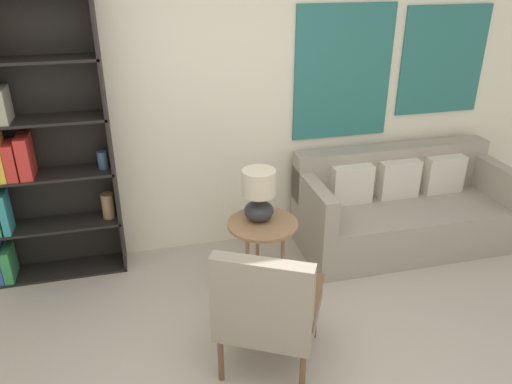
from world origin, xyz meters
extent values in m
cube|color=silver|center=(0.00, 2.03, 1.35)|extent=(6.40, 0.06, 2.70)
cube|color=#286B66|center=(1.10, 1.99, 1.47)|extent=(0.86, 0.02, 1.11)
cube|color=#286B66|center=(2.03, 1.99, 1.53)|extent=(0.80, 0.02, 0.92)
cube|color=black|center=(-0.84, 1.85, 1.08)|extent=(0.02, 0.30, 2.15)
cube|color=black|center=(-1.38, 1.85, 0.01)|extent=(1.10, 0.30, 0.02)
cube|color=black|center=(-1.38, 2.00, 1.08)|extent=(1.10, 0.01, 2.15)
cube|color=black|center=(-1.38, 1.85, 0.44)|extent=(1.10, 0.30, 0.02)
cube|color=#2D56A8|center=(-1.78, 1.82, 0.18)|extent=(0.04, 0.22, 0.31)
cube|color=#338C4C|center=(-1.72, 1.83, 0.16)|extent=(0.07, 0.24, 0.27)
cube|color=black|center=(-1.38, 1.85, 0.86)|extent=(1.10, 0.30, 0.02)
cube|color=teal|center=(-1.65, 1.80, 0.61)|extent=(0.05, 0.19, 0.32)
cylinder|color=#8C6B4C|center=(-0.92, 1.85, 0.55)|extent=(0.10, 0.10, 0.21)
cube|color=black|center=(-1.38, 1.85, 1.29)|extent=(1.10, 0.30, 0.02)
cube|color=gold|center=(-1.60, 1.80, 1.05)|extent=(0.05, 0.19, 0.35)
cube|color=red|center=(-1.54, 1.83, 1.01)|extent=(0.07, 0.23, 0.28)
cube|color=red|center=(-1.44, 1.83, 1.03)|extent=(0.09, 0.25, 0.31)
cylinder|color=#334C6B|center=(-0.91, 1.85, 0.94)|extent=(0.08, 0.08, 0.14)
cube|color=black|center=(-1.38, 1.85, 1.72)|extent=(1.10, 0.30, 0.02)
cube|color=gray|center=(-1.51, 1.83, 1.42)|extent=(0.06, 0.24, 0.24)
cylinder|color=brown|center=(0.39, 0.59, 0.16)|extent=(0.04, 0.04, 0.32)
cylinder|color=brown|center=(-0.04, 0.82, 0.16)|extent=(0.04, 0.04, 0.32)
cylinder|color=brown|center=(0.15, 0.14, 0.16)|extent=(0.04, 0.04, 0.32)
cylinder|color=brown|center=(-0.29, 0.37, 0.16)|extent=(0.04, 0.04, 0.32)
cube|color=gray|center=(0.05, 0.48, 0.36)|extent=(0.79, 0.80, 0.08)
cube|color=gray|center=(-0.06, 0.26, 0.64)|extent=(0.56, 0.36, 0.49)
cube|color=brown|center=(0.29, 0.35, 0.50)|extent=(0.30, 0.50, 0.04)
cube|color=brown|center=(-0.18, 0.61, 0.50)|extent=(0.30, 0.50, 0.04)
cube|color=#9E9384|center=(1.58, 1.55, 0.20)|extent=(1.83, 0.81, 0.40)
cube|color=#9E9384|center=(1.58, 1.85, 0.62)|extent=(1.83, 0.20, 0.43)
cube|color=#9E9384|center=(0.72, 1.55, 0.55)|extent=(0.12, 0.81, 0.30)
cube|color=#9E9384|center=(2.43, 1.55, 0.55)|extent=(0.12, 0.81, 0.30)
cube|color=beige|center=(1.13, 1.70, 0.57)|extent=(0.36, 0.12, 0.34)
cube|color=beige|center=(1.58, 1.70, 0.57)|extent=(0.36, 0.12, 0.34)
cube|color=beige|center=(2.03, 1.70, 0.57)|extent=(0.36, 0.12, 0.34)
cylinder|color=#99704C|center=(0.20, 1.23, 0.56)|extent=(0.53, 0.53, 0.02)
cylinder|color=#99704C|center=(0.20, 1.39, 0.27)|extent=(0.03, 0.03, 0.55)
cylinder|color=#99704C|center=(0.07, 1.15, 0.27)|extent=(0.03, 0.03, 0.55)
cylinder|color=#99704C|center=(0.34, 1.15, 0.27)|extent=(0.03, 0.03, 0.55)
ellipsoid|color=#2D2D33|center=(0.19, 1.28, 0.65)|extent=(0.22, 0.22, 0.15)
cylinder|color=tan|center=(0.19, 1.28, 0.75)|extent=(0.02, 0.02, 0.06)
cylinder|color=beige|center=(0.19, 1.28, 0.88)|extent=(0.25, 0.25, 0.19)
camera|label=1|loc=(-0.64, -1.90, 2.35)|focal=35.00mm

